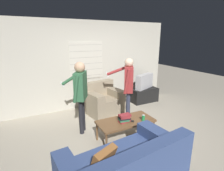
{
  "coord_description": "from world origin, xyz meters",
  "views": [
    {
      "loc": [
        -1.74,
        -2.89,
        2.07
      ],
      "look_at": [
        0.0,
        0.58,
        1.0
      ],
      "focal_mm": 28.0,
      "sensor_mm": 36.0,
      "label": 1
    }
  ],
  "objects": [
    {
      "name": "book_stack",
      "position": [
        -0.08,
        -0.14,
        0.51
      ],
      "size": [
        0.25,
        0.21,
        0.16
      ],
      "color": "maroon",
      "rests_on": "coffee_table"
    },
    {
      "name": "tv_stand",
      "position": [
        1.68,
        1.57,
        0.23
      ],
      "size": [
        0.88,
        0.48,
        0.45
      ],
      "color": "black",
      "rests_on": "ground_plane"
    },
    {
      "name": "soda_can",
      "position": [
        0.29,
        -0.28,
        0.49
      ],
      "size": [
        0.07,
        0.07,
        0.13
      ],
      "color": "#238E47",
      "rests_on": "coffee_table"
    },
    {
      "name": "coffee_table",
      "position": [
        -0.03,
        -0.11,
        0.39
      ],
      "size": [
        1.17,
        0.55,
        0.43
      ],
      "color": "brown",
      "rests_on": "ground_plane"
    },
    {
      "name": "armchair_beige",
      "position": [
        0.12,
        1.36,
        0.35
      ],
      "size": [
        1.07,
        0.93,
        0.87
      ],
      "rotation": [
        0.0,
        0.0,
        3.34
      ],
      "color": "gray",
      "rests_on": "ground_plane"
    },
    {
      "name": "wall_back",
      "position": [
        -0.0,
        2.03,
        1.28
      ],
      "size": [
        5.2,
        0.08,
        2.55
      ],
      "color": "#BCB7A8",
      "rests_on": "ground_plane"
    },
    {
      "name": "couch_blue",
      "position": [
        -0.67,
        -1.17,
        0.3
      ],
      "size": [
        1.83,
        1.1,
        0.8
      ],
      "rotation": [
        0.0,
        0.0,
        0.11
      ],
      "color": "#384C7F",
      "rests_on": "ground_plane"
    },
    {
      "name": "ground_plane",
      "position": [
        0.0,
        0.0,
        0.0
      ],
      "size": [
        16.0,
        16.0,
        0.0
      ],
      "primitive_type": "plane",
      "color": "#B2A893"
    },
    {
      "name": "floor_fan",
      "position": [
        0.89,
        1.35,
        0.17
      ],
      "size": [
        0.29,
        0.2,
        0.37
      ],
      "color": "black",
      "rests_on": "ground_plane"
    },
    {
      "name": "person_right_standing",
      "position": [
        0.43,
        0.57,
        1.02
      ],
      "size": [
        0.58,
        0.74,
        1.61
      ],
      "rotation": [
        0.0,
        0.0,
        1.04
      ],
      "color": "#33384C",
      "rests_on": "ground_plane"
    },
    {
      "name": "person_left_standing",
      "position": [
        -0.75,
        0.6,
        1.01
      ],
      "size": [
        0.53,
        0.72,
        1.59
      ],
      "rotation": [
        0.0,
        0.0,
        1.04
      ],
      "color": "black",
      "rests_on": "ground_plane"
    },
    {
      "name": "spare_remote",
      "position": [
        0.04,
        -0.19,
        0.44
      ],
      "size": [
        0.12,
        0.12,
        0.02
      ],
      "rotation": [
        0.0,
        0.0,
        0.75
      ],
      "color": "black",
      "rests_on": "coffee_table"
    },
    {
      "name": "tv",
      "position": [
        1.68,
        1.57,
        0.69
      ],
      "size": [
        0.77,
        0.47,
        0.47
      ],
      "rotation": [
        0.0,
        0.0,
        3.53
      ],
      "color": "#B2B2B7",
      "rests_on": "tv_stand"
    }
  ]
}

